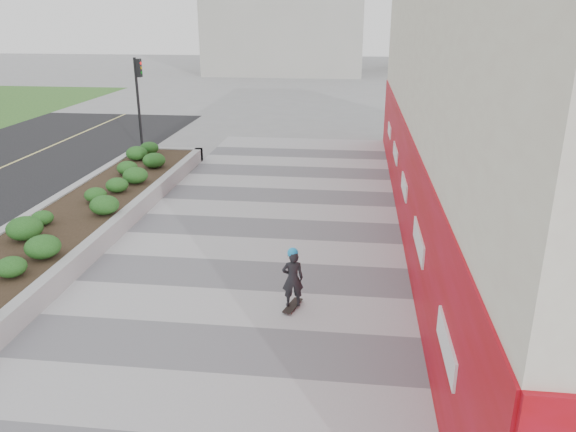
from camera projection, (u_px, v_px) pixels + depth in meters
name	position (u px, v px, depth m)	size (l,w,h in m)	color
ground	(188.00, 410.00, 9.06)	(160.00, 160.00, 0.00)	gray
walkway	(228.00, 316.00, 11.86)	(8.00, 36.00, 0.01)	#A8A8AD
building	(521.00, 93.00, 15.32)	(6.04, 24.08, 8.00)	beige
planter	(70.00, 221.00, 16.07)	(3.00, 18.00, 0.90)	#9E9EA0
traffic_signal_near	(139.00, 90.00, 25.27)	(0.33, 0.28, 4.20)	black
manhole_cover	(252.00, 317.00, 11.81)	(0.44, 0.44, 0.01)	#595654
skateboarder	(293.00, 278.00, 11.94)	(0.52, 0.75, 1.42)	beige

